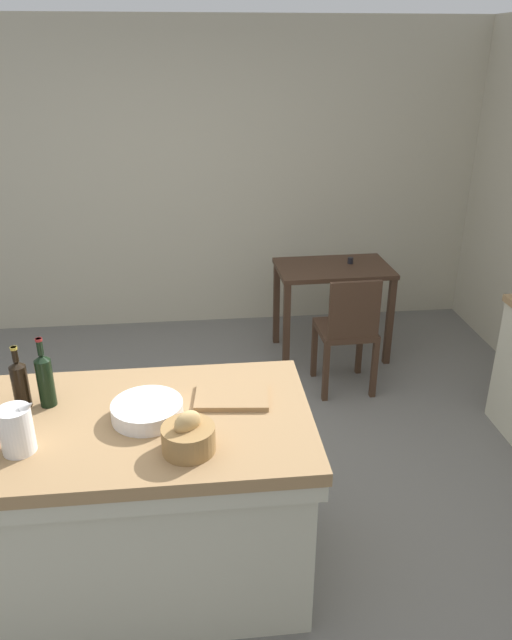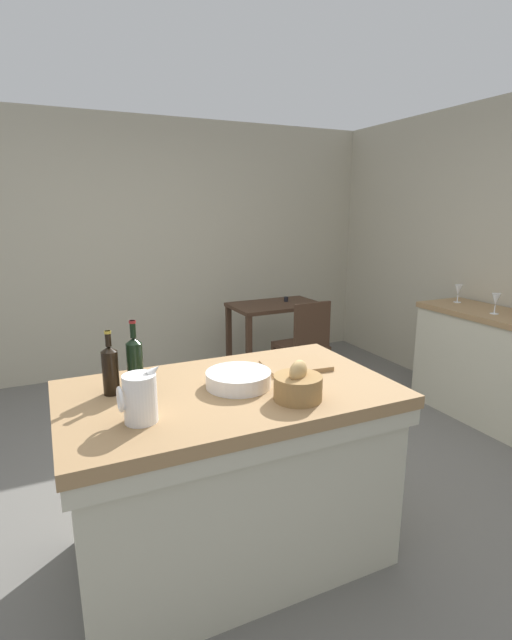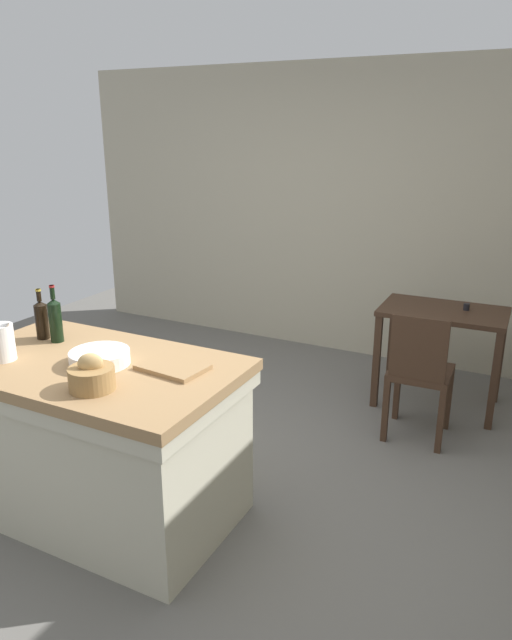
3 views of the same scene
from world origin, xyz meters
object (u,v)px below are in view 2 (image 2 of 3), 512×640
Objects in this scene: wooden_chair at (304,345)px; cutting_board at (296,366)px; wash_bowl at (238,379)px; pitcher at (140,398)px; island_table at (230,468)px; wine_glass_left at (496,300)px; writing_desk at (275,316)px; wine_bottle_dark at (135,363)px; wine_bottle_amber at (110,369)px; wine_glass_middle at (458,290)px; bread_basket at (298,385)px; side_cabinet at (494,368)px.

wooden_chair is 2.77× the size of cutting_board.
pitcher is at bearing -159.56° from wash_bowl.
wine_glass_left reaches higher than island_table.
writing_desk is at bearing 58.98° from wash_bowl.
wine_bottle_amber is at bearing 179.66° from wine_bottle_dark.
pitcher is 1.49× the size of wine_glass_middle.
wash_bowl is 0.94× the size of wine_bottle_dark.
wash_bowl is 1.44× the size of bread_basket.
cutting_board is at bearing 18.90° from pitcher.
wine_bottle_dark is (-1.77, -2.06, 0.39)m from writing_desk.
cutting_board is at bearing 15.46° from island_table.
wine_glass_middle is (2.99, 1.19, 0.01)m from pitcher.
writing_desk is 3.02m from pitcher.
cutting_board is at bearing -157.26° from wine_glass_middle.
wine_glass_middle is (3.06, 0.85, -0.00)m from wine_bottle_amber.
island_table is at bearing -167.93° from side_cabinet.
writing_desk is at bearing 52.76° from pitcher.
side_cabinet is 8.36× the size of wine_glass_middle.
wine_bottle_dark is 2.08× the size of wine_glass_middle.
wine_bottle_dark is (0.05, 0.33, 0.03)m from pitcher.
wine_glass_left reaches higher than wooden_chair.
pitcher is (-1.79, -1.77, 0.49)m from wooden_chair.
wash_bowl is at bearing -167.10° from wine_glass_left.
wooden_chair is 3.90× the size of pitcher.
wine_glass_left is at bearing 12.17° from cutting_board.
side_cabinet is 0.56m from wine_glass_left.
writing_desk is at bearing 124.03° from side_cabinet.
wine_bottle_amber reaches higher than bread_basket.
wine_glass_left is (2.23, 0.80, 0.05)m from bread_basket.
writing_desk is 5.64× the size of wine_glass_left.
wine_glass_middle is at bearing 15.63° from wine_bottle_amber.
wine_bottle_dark is (-2.90, -0.38, 0.57)m from side_cabinet.
wine_glass_left reaches higher than cutting_board.
island_table is at bearing -174.86° from wash_bowl.
side_cabinet is 0.73m from wine_glass_middle.
wooden_chair is at bearing 44.67° from pitcher.
wash_bowl is 0.31m from bread_basket.
side_cabinet is 2.18m from cutting_board.
pitcher is 1.45× the size of wine_glass_left.
side_cabinet is at bearing -42.54° from wooden_chair.
side_cabinet is at bearing 12.21° from wash_bowl.
bread_basket is at bearing -121.54° from wooden_chair.
wash_bowl reaches higher than cutting_board.
wine_glass_left is (-0.06, 0.02, 0.56)m from side_cabinet.
cutting_board is at bearing -122.29° from wooden_chair.
writing_desk is (1.38, 2.21, 0.16)m from island_table.
wine_glass_middle is (2.33, 1.26, 0.05)m from bread_basket.
pitcher is at bearing -135.33° from wooden_chair.
wash_bowl is at bearing -158.11° from wine_glass_middle.
island_table is 0.61m from cutting_board.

